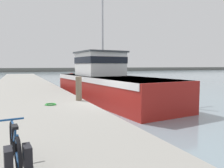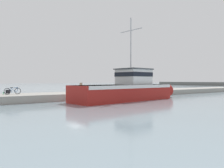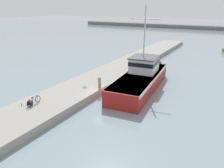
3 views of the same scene
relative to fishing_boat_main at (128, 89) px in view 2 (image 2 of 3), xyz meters
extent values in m
plane|color=gray|center=(-1.83, -5.15, -1.31)|extent=(320.00, 320.00, 0.00)
cube|color=gray|center=(-5.46, -5.15, -0.93)|extent=(5.19, 80.00, 0.76)
cube|color=maroon|center=(0.06, -0.65, -0.43)|extent=(4.89, 12.90, 1.76)
cone|color=maroon|center=(-0.66, 6.75, -0.43)|extent=(1.88, 2.42, 1.67)
cube|color=white|center=(0.06, -0.65, 0.27)|extent=(4.94, 12.65, 0.35)
cube|color=white|center=(-0.09, 0.92, 1.32)|extent=(3.25, 3.53, 1.74)
cube|color=black|center=(-0.09, 0.92, 1.62)|extent=(3.31, 3.60, 0.49)
cube|color=#3D4247|center=(-0.09, 0.92, 2.25)|extent=(3.51, 3.81, 0.12)
cylinder|color=#B2B2B7|center=(-0.04, 0.43, 5.21)|extent=(0.14, 0.14, 5.81)
cylinder|color=#B2B2B7|center=(-0.04, 0.43, 6.67)|extent=(3.30, 0.42, 0.10)
torus|color=black|center=(-6.04, -11.48, -0.21)|extent=(0.12, 0.68, 0.68)
torus|color=black|center=(-6.15, -10.43, -0.21)|extent=(0.12, 0.68, 0.68)
cylinder|color=navy|center=(-6.06, -11.31, -0.29)|extent=(0.07, 0.36, 0.19)
cylinder|color=navy|center=(-6.08, -11.09, -0.11)|extent=(0.05, 0.14, 0.52)
cylinder|color=navy|center=(-6.07, -11.26, -0.03)|extent=(0.08, 0.47, 0.38)
cylinder|color=navy|center=(-6.11, -10.82, -0.12)|extent=(0.10, 0.67, 0.52)
cylinder|color=navy|center=(-6.12, -10.76, 0.14)|extent=(0.09, 0.55, 0.05)
cylinder|color=navy|center=(-6.15, -10.46, -0.04)|extent=(0.05, 0.10, 0.35)
cylinder|color=navy|center=(-6.14, -10.49, 0.18)|extent=(0.44, 0.08, 0.04)
cube|color=black|center=(-6.09, -11.06, 0.17)|extent=(0.12, 0.25, 0.05)
cube|color=black|center=(-6.19, -11.45, -0.25)|extent=(0.15, 0.33, 0.37)
cube|color=black|center=(-5.91, -11.42, -0.25)|extent=(0.15, 0.33, 0.37)
cylinder|color=#756651|center=(-3.18, -4.33, 0.06)|extent=(0.31, 0.31, 1.22)
torus|color=green|center=(-4.69, -5.07, -0.52)|extent=(0.50, 0.50, 0.05)
cylinder|color=green|center=(-6.85, -11.73, -0.43)|extent=(0.07, 0.07, 0.24)
camera|label=1|loc=(-6.01, -15.11, 1.23)|focal=35.00mm
camera|label=2|loc=(18.88, -16.14, 0.91)|focal=35.00mm
camera|label=3|loc=(9.22, -23.31, 8.03)|focal=35.00mm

